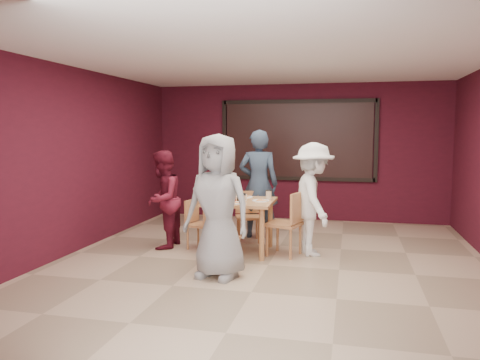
% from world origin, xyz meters
% --- Properties ---
extents(floor, '(7.00, 7.00, 0.00)m').
position_xyz_m(floor, '(0.00, 0.00, 0.00)').
color(floor, tan).
rests_on(floor, ground).
extents(window_blinds, '(3.00, 0.02, 1.50)m').
position_xyz_m(window_blinds, '(0.00, 3.45, 1.65)').
color(window_blinds, black).
extents(dining_table, '(1.03, 1.03, 0.95)m').
position_xyz_m(dining_table, '(-0.54, 0.59, 0.70)').
color(dining_table, tan).
rests_on(dining_table, floor).
extents(chair_front, '(0.48, 0.48, 0.79)m').
position_xyz_m(chair_front, '(-0.62, -0.26, 0.44)').
color(chair_front, '#C7824D').
rests_on(chair_front, floor).
extents(chair_back, '(0.50, 0.50, 0.83)m').
position_xyz_m(chair_back, '(-0.59, 1.37, 0.47)').
color(chair_back, '#C7824D').
rests_on(chair_back, floor).
extents(chair_left, '(0.45, 0.45, 0.77)m').
position_xyz_m(chair_left, '(-1.25, 0.67, 0.43)').
color(chair_left, '#C7824D').
rests_on(chair_left, floor).
extents(chair_right, '(0.57, 0.57, 0.95)m').
position_xyz_m(chair_right, '(0.21, 0.54, 0.54)').
color(chair_right, '#C7824D').
rests_on(chair_right, floor).
extents(diner_front, '(0.99, 0.75, 1.81)m').
position_xyz_m(diner_front, '(-0.53, -0.66, 0.90)').
color(diner_front, '#949494').
rests_on(diner_front, floor).
extents(diner_back, '(0.72, 0.51, 1.86)m').
position_xyz_m(diner_back, '(-0.46, 1.65, 0.93)').
color(diner_back, '#304156').
rests_on(diner_back, floor).
extents(diner_left, '(0.60, 0.76, 1.54)m').
position_xyz_m(diner_left, '(-1.79, 0.59, 0.77)').
color(diner_left, maroon).
rests_on(diner_left, floor).
extents(diner_right, '(0.94, 1.22, 1.67)m').
position_xyz_m(diner_right, '(0.55, 0.69, 0.84)').
color(diner_right, white).
rests_on(diner_right, floor).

